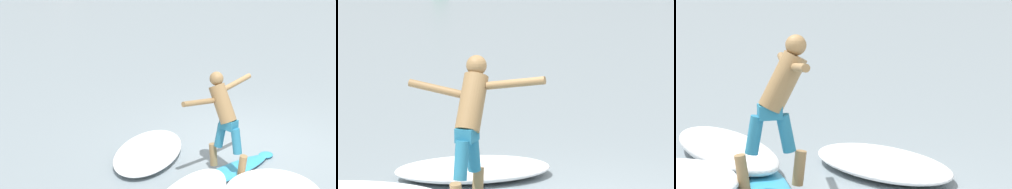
{
  "view_description": "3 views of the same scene",
  "coord_description": "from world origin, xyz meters",
  "views": [
    {
      "loc": [
        -8.11,
        -5.87,
        4.55
      ],
      "look_at": [
        -1.37,
        1.01,
        1.16
      ],
      "focal_mm": 60.0,
      "sensor_mm": 36.0,
      "label": 1
    },
    {
      "loc": [
        1.91,
        -8.37,
        3.01
      ],
      "look_at": [
        -1.1,
        0.44,
        1.28
      ],
      "focal_mm": 85.0,
      "sensor_mm": 36.0,
      "label": 2
    },
    {
      "loc": [
        7.23,
        -1.67,
        2.91
      ],
      "look_at": [
        -1.27,
        0.48,
        1.11
      ],
      "focal_mm": 85.0,
      "sensor_mm": 36.0,
      "label": 3
    }
  ],
  "objects": [
    {
      "name": "wave_foam_at_tail",
      "position": [
        -1.78,
        1.11,
        0.12
      ],
      "size": [
        2.35,
        1.97,
        0.23
      ],
      "color": "white",
      "rests_on": "ground"
    },
    {
      "name": "wave_foam_beside",
      "position": [
        -2.66,
        -0.72,
        0.18
      ],
      "size": [
        2.53,
        1.6,
        0.35
      ],
      "color": "white",
      "rests_on": "ground"
    },
    {
      "name": "surfer",
      "position": [
        -1.28,
        -0.24,
        1.11
      ],
      "size": [
        1.66,
        0.84,
        1.73
      ],
      "color": "#987449",
      "rests_on": "surfboard"
    }
  ]
}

